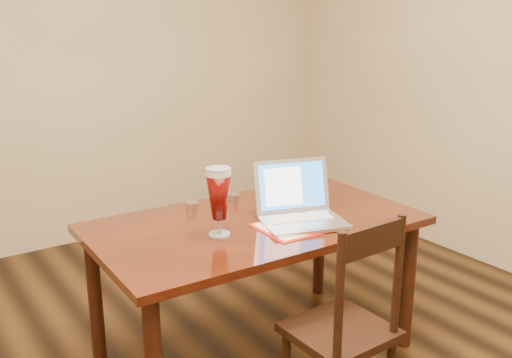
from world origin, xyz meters
TOP-DOWN VIEW (x-y plane):
  - dining_table at (0.37, 0.56)m, footprint 1.50×0.87m
  - dining_chair at (0.39, -0.03)m, footprint 0.39×0.37m

SIDE VIEW (x-z plane):
  - dining_chair at x=0.39m, z-range -0.03..0.86m
  - dining_table at x=0.37m, z-range 0.13..1.12m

